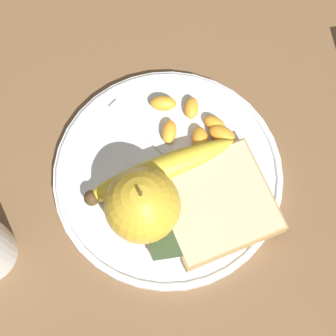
{
  "coord_description": "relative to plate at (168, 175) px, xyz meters",
  "views": [
    {
      "loc": [
        -0.03,
        -0.2,
        0.63
      ],
      "look_at": [
        0.0,
        0.0,
        0.03
      ],
      "focal_mm": 60.0,
      "sensor_mm": 36.0,
      "label": 1
    }
  ],
  "objects": [
    {
      "name": "orange_segment_4",
      "position": [
        0.01,
        0.05,
        0.01
      ],
      "size": [
        0.02,
        0.03,
        0.02
      ],
      "color": "#F9A32D",
      "rests_on": "plate"
    },
    {
      "name": "orange_segment_0",
      "position": [
        0.04,
        0.08,
        0.01
      ],
      "size": [
        0.02,
        0.03,
        0.02
      ],
      "color": "#F9A32D",
      "rests_on": "plate"
    },
    {
      "name": "orange_segment_1",
      "position": [
        0.07,
        0.03,
        0.01
      ],
      "size": [
        0.04,
        0.04,
        0.02
      ],
      "color": "#F9A32D",
      "rests_on": "plate"
    },
    {
      "name": "jam_packet",
      "position": [
        -0.01,
        -0.08,
        0.01
      ],
      "size": [
        0.04,
        0.03,
        0.02
      ],
      "color": "silver",
      "rests_on": "plate"
    },
    {
      "name": "plate",
      "position": [
        0.0,
        0.0,
        0.0
      ],
      "size": [
        0.27,
        0.27,
        0.01
      ],
      "color": "silver",
      "rests_on": "ground_plane"
    },
    {
      "name": "orange_segment_6",
      "position": [
        0.06,
        0.05,
        0.01
      ],
      "size": [
        0.03,
        0.03,
        0.02
      ],
      "color": "#F9A32D",
      "rests_on": "plate"
    },
    {
      "name": "apple",
      "position": [
        -0.03,
        -0.04,
        0.05
      ],
      "size": [
        0.08,
        0.08,
        0.09
      ],
      "color": "gold",
      "rests_on": "plate"
    },
    {
      "name": "orange_segment_2",
      "position": [
        0.04,
        0.03,
        0.01
      ],
      "size": [
        0.02,
        0.03,
        0.02
      ],
      "color": "#F9A32D",
      "rests_on": "plate"
    },
    {
      "name": "ground_plane",
      "position": [
        0.0,
        0.0,
        -0.01
      ],
      "size": [
        3.0,
        3.0,
        0.0
      ],
      "primitive_type": "plane",
      "color": "brown"
    },
    {
      "name": "orange_segment_5",
      "position": [
        0.05,
        0.02,
        0.01
      ],
      "size": [
        0.03,
        0.03,
        0.02
      ],
      "color": "#F9A32D",
      "rests_on": "plate"
    },
    {
      "name": "bread_slice",
      "position": [
        0.05,
        -0.05,
        0.02
      ],
      "size": [
        0.14,
        0.14,
        0.02
      ],
      "color": "#AB8751",
      "rests_on": "plate"
    },
    {
      "name": "fork",
      "position": [
        0.02,
        0.01,
        0.01
      ],
      "size": [
        0.13,
        0.16,
        0.0
      ],
      "rotation": [
        0.0,
        0.0,
        11.67
      ],
      "color": "silver",
      "rests_on": "plate"
    },
    {
      "name": "orange_segment_3",
      "position": [
        0.01,
        0.09,
        0.01
      ],
      "size": [
        0.03,
        0.02,
        0.02
      ],
      "color": "#F9A32D",
      "rests_on": "plate"
    },
    {
      "name": "banana",
      "position": [
        -0.01,
        -0.0,
        0.02
      ],
      "size": [
        0.18,
        0.07,
        0.03
      ],
      "color": "yellow",
      "rests_on": "plate"
    }
  ]
}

